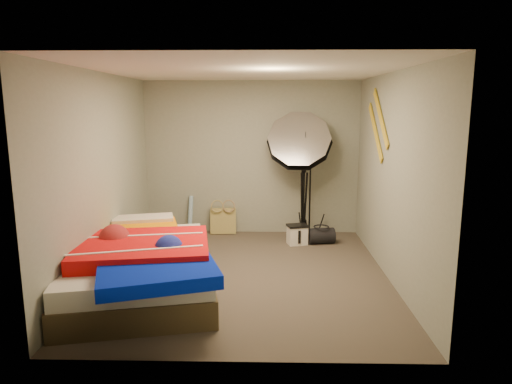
{
  "coord_description": "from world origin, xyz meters",
  "views": [
    {
      "loc": [
        0.24,
        -5.46,
        2.1
      ],
      "look_at": [
        0.1,
        0.6,
        0.95
      ],
      "focal_mm": 32.0,
      "sensor_mm": 36.0,
      "label": 1
    }
  ],
  "objects_px": {
    "photo_umbrella": "(299,143)",
    "camera_tripod": "(303,198)",
    "camera_case": "(297,235)",
    "duffel_bag": "(321,236)",
    "wrapping_roll": "(190,215)",
    "bed": "(140,264)",
    "tote_bag": "(223,221)"
  },
  "relations": [
    {
      "from": "tote_bag",
      "to": "camera_case",
      "type": "height_order",
      "value": "tote_bag"
    },
    {
      "from": "wrapping_roll",
      "to": "camera_case",
      "type": "height_order",
      "value": "wrapping_roll"
    },
    {
      "from": "photo_umbrella",
      "to": "camera_tripod",
      "type": "height_order",
      "value": "photo_umbrella"
    },
    {
      "from": "tote_bag",
      "to": "duffel_bag",
      "type": "distance_m",
      "value": 1.66
    },
    {
      "from": "wrapping_roll",
      "to": "duffel_bag",
      "type": "xyz_separation_m",
      "value": [
        2.12,
        -0.55,
        -0.19
      ]
    },
    {
      "from": "wrapping_roll",
      "to": "duffel_bag",
      "type": "bearing_deg",
      "value": -14.45
    },
    {
      "from": "tote_bag",
      "to": "photo_umbrella",
      "type": "relative_size",
      "value": 0.2
    },
    {
      "from": "duffel_bag",
      "to": "bed",
      "type": "xyz_separation_m",
      "value": [
        -2.28,
        -1.91,
        0.21
      ]
    },
    {
      "from": "camera_tripod",
      "to": "bed",
      "type": "bearing_deg",
      "value": -134.61
    },
    {
      "from": "duffel_bag",
      "to": "photo_umbrella",
      "type": "xyz_separation_m",
      "value": [
        -0.34,
        0.3,
        1.41
      ]
    },
    {
      "from": "duffel_bag",
      "to": "camera_tripod",
      "type": "distance_m",
      "value": 0.65
    },
    {
      "from": "photo_umbrella",
      "to": "tote_bag",
      "type": "bearing_deg",
      "value": 168.5
    },
    {
      "from": "camera_case",
      "to": "photo_umbrella",
      "type": "bearing_deg",
      "value": 69.59
    },
    {
      "from": "duffel_bag",
      "to": "bed",
      "type": "height_order",
      "value": "bed"
    },
    {
      "from": "photo_umbrella",
      "to": "duffel_bag",
      "type": "bearing_deg",
      "value": -41.05
    },
    {
      "from": "tote_bag",
      "to": "camera_case",
      "type": "xyz_separation_m",
      "value": [
        1.19,
        -0.59,
        -0.07
      ]
    },
    {
      "from": "bed",
      "to": "photo_umbrella",
      "type": "bearing_deg",
      "value": 48.62
    },
    {
      "from": "photo_umbrella",
      "to": "camera_tripod",
      "type": "distance_m",
      "value": 0.86
    },
    {
      "from": "bed",
      "to": "photo_umbrella",
      "type": "height_order",
      "value": "photo_umbrella"
    },
    {
      "from": "duffel_bag",
      "to": "camera_case",
      "type": "bearing_deg",
      "value": 177.99
    },
    {
      "from": "camera_tripod",
      "to": "duffel_bag",
      "type": "bearing_deg",
      "value": -23.88
    },
    {
      "from": "wrapping_roll",
      "to": "camera_tripod",
      "type": "distance_m",
      "value": 1.93
    },
    {
      "from": "wrapping_roll",
      "to": "camera_tripod",
      "type": "xyz_separation_m",
      "value": [
        1.84,
        -0.42,
        0.38
      ]
    },
    {
      "from": "wrapping_roll",
      "to": "duffel_bag",
      "type": "relative_size",
      "value": 1.57
    },
    {
      "from": "wrapping_roll",
      "to": "bed",
      "type": "height_order",
      "value": "bed"
    },
    {
      "from": "camera_case",
      "to": "camera_tripod",
      "type": "relative_size",
      "value": 0.23
    },
    {
      "from": "tote_bag",
      "to": "bed",
      "type": "relative_size",
      "value": 0.16
    },
    {
      "from": "bed",
      "to": "photo_umbrella",
      "type": "distance_m",
      "value": 3.18
    },
    {
      "from": "duffel_bag",
      "to": "bed",
      "type": "bearing_deg",
      "value": -149.41
    },
    {
      "from": "wrapping_roll",
      "to": "duffel_bag",
      "type": "distance_m",
      "value": 2.19
    },
    {
      "from": "tote_bag",
      "to": "camera_case",
      "type": "bearing_deg",
      "value": -30.75
    },
    {
      "from": "camera_case",
      "to": "duffel_bag",
      "type": "height_order",
      "value": "camera_case"
    }
  ]
}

